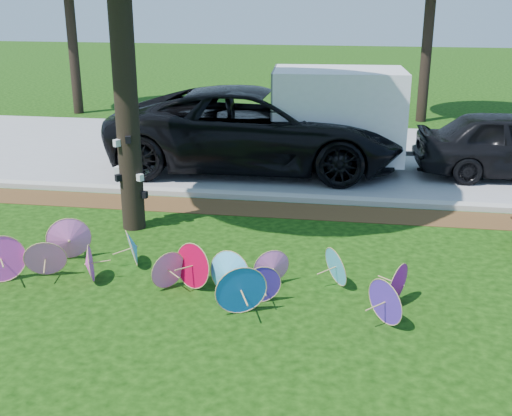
{
  "coord_description": "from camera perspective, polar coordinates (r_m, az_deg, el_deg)",
  "views": [
    {
      "loc": [
        2.13,
        -8.24,
        4.49
      ],
      "look_at": [
        0.5,
        2.0,
        0.9
      ],
      "focal_mm": 45.0,
      "sensor_mm": 36.0,
      "label": 1
    }
  ],
  "objects": [
    {
      "name": "curb",
      "position": [
        14.31,
        0.04,
        1.06
      ],
      "size": [
        90.0,
        0.3,
        0.12
      ],
      "primitive_type": "cube",
      "color": "#B7B5AD",
      "rests_on": "ground"
    },
    {
      "name": "black_van",
      "position": [
        16.54,
        0.06,
        7.04
      ],
      "size": [
        7.59,
        3.73,
        2.07
      ],
      "primitive_type": "imported",
      "rotation": [
        0.0,
        0.0,
        1.61
      ],
      "color": "black",
      "rests_on": "ground"
    },
    {
      "name": "parasol_pile",
      "position": [
        10.09,
        -6.39,
        -5.25
      ],
      "size": [
        6.86,
        2.03,
        0.8
      ],
      "color": "#E46BC3",
      "rests_on": "ground"
    },
    {
      "name": "ground",
      "position": [
        9.62,
        -4.87,
        -8.79
      ],
      "size": [
        90.0,
        90.0,
        0.0
      ],
      "primitive_type": "plane",
      "color": "black",
      "rests_on": "ground"
    },
    {
      "name": "mulch_strip",
      "position": [
        13.67,
        -0.42,
        -0.05
      ],
      "size": [
        90.0,
        1.0,
        0.01
      ],
      "primitive_type": "cube",
      "color": "#472D16",
      "rests_on": "ground"
    },
    {
      "name": "cargo_trailer",
      "position": [
        16.51,
        7.31,
        8.25
      ],
      "size": [
        3.36,
        2.27,
        2.85
      ],
      "primitive_type": "cube",
      "rotation": [
        0.0,
        0.0,
        0.07
      ],
      "color": "white",
      "rests_on": "ground"
    },
    {
      "name": "street",
      "position": [
        18.28,
        2.08,
        4.88
      ],
      "size": [
        90.0,
        8.0,
        0.01
      ],
      "primitive_type": "cube",
      "color": "gray",
      "rests_on": "ground"
    }
  ]
}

